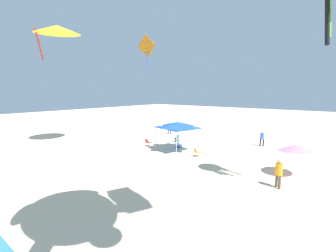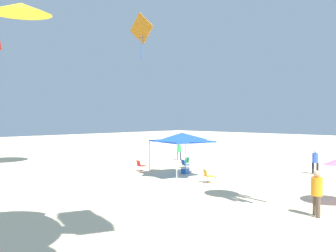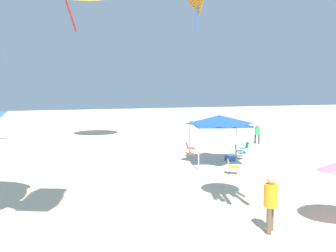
{
  "view_description": "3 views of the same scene",
  "coord_description": "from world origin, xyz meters",
  "views": [
    {
      "loc": [
        -11.36,
        22.1,
        5.93
      ],
      "look_at": [
        3.25,
        3.73,
        2.38
      ],
      "focal_mm": 24.42,
      "sensor_mm": 36.0,
      "label": 1
    },
    {
      "loc": [
        -13.58,
        21.37,
        3.95
      ],
      "look_at": [
        1.66,
        5.49,
        3.43
      ],
      "focal_mm": 37.13,
      "sensor_mm": 36.0,
      "label": 2
    },
    {
      "loc": [
        -18.13,
        14.18,
        4.62
      ],
      "look_at": [
        2.73,
        6.91,
        2.31
      ],
      "focal_mm": 40.0,
      "sensor_mm": 36.0,
      "label": 3
    }
  ],
  "objects": [
    {
      "name": "ground",
      "position": [
        0.0,
        0.0,
        -0.05
      ],
      "size": [
        120.0,
        120.0,
        0.1
      ],
      "primitive_type": "cube",
      "color": "beige"
    },
    {
      "name": "canopy_tent",
      "position": [
        1.84,
        3.96,
        2.64
      ],
      "size": [
        4.14,
        3.89,
        2.96
      ],
      "rotation": [
        0.0,
        0.0,
        -0.25
      ],
      "color": "#B7B7BC",
      "rests_on": "ground"
    },
    {
      "name": "beach_umbrella",
      "position": [
        -8.72,
        4.44,
        2.08
      ],
      "size": [
        2.31,
        2.28,
        2.39
      ],
      "color": "silver",
      "rests_on": "ground"
    },
    {
      "name": "folding_chair_right_of_tent",
      "position": [
        5.57,
        4.34,
        0.47
      ],
      "size": [
        0.63,
        0.71,
        0.82
      ],
      "rotation": [
        0.0,
        0.0,
        6.09
      ],
      "color": "black",
      "rests_on": "ground"
    },
    {
      "name": "folding_chair_facing_ocean",
      "position": [
        3.52,
        1.67,
        0.47
      ],
      "size": [
        0.7,
        0.77,
        0.82
      ],
      "rotation": [
        0.0,
        0.0,
        5.93
      ],
      "color": "black",
      "rests_on": "ground"
    },
    {
      "name": "folding_chair_near_cooler",
      "position": [
        4.38,
        0.68,
        0.47
      ],
      "size": [
        0.63,
        0.71,
        0.82
      ],
      "rotation": [
        0.0,
        0.0,
        2.97
      ],
      "color": "black",
      "rests_on": "ground"
    },
    {
      "name": "folding_chair_left_of_tent",
      "position": [
        -0.8,
        4.54,
        0.47
      ],
      "size": [
        0.76,
        0.8,
        0.82
      ],
      "rotation": [
        0.0,
        0.0,
        5.76
      ],
      "color": "black",
      "rests_on": "ground"
    },
    {
      "name": "cooler_box",
      "position": [
        2.53,
        2.82,
        0.2
      ],
      "size": [
        0.57,
        0.71,
        0.4
      ],
      "color": "blue",
      "rests_on": "ground"
    },
    {
      "name": "person_beachcomber",
      "position": [
        8.09,
        -2.68,
        0.96
      ],
      "size": [
        0.39,
        0.39,
        1.64
      ],
      "rotation": [
        0.0,
        0.0,
        0.81
      ],
      "color": "#33384C",
      "rests_on": "ground"
    },
    {
      "name": "person_far_stroller",
      "position": [
        -8.32,
        7.32,
        1.09
      ],
      "size": [
        0.44,
        0.44,
        1.85
      ],
      "rotation": [
        0.0,
        0.0,
        2.33
      ],
      "color": "brown",
      "rests_on": "ground"
    },
    {
      "name": "person_by_tent",
      "position": [
        -4.22,
        -3.33,
        1.01
      ],
      "size": [
        0.46,
        0.41,
        1.72
      ],
      "rotation": [
        0.0,
        0.0,
        3.26
      ],
      "color": "black",
      "rests_on": "ground"
    },
    {
      "name": "kite_delta_yellow",
      "position": [
        12.39,
        10.17,
        12.1
      ],
      "size": [
        6.32,
        6.31,
        3.57
      ],
      "rotation": [
        0.0,
        0.0,
        3.96
      ],
      "color": "yellow"
    },
    {
      "name": "kite_diamond_orange",
      "position": [
        6.3,
        3.59,
        10.63
      ],
      "size": [
        2.42,
        0.47,
        3.44
      ],
      "rotation": [
        0.0,
        0.0,
        3.4
      ],
      "color": "orange"
    }
  ]
}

